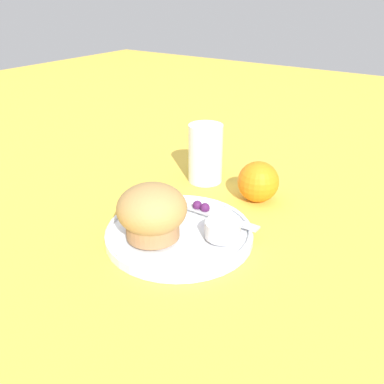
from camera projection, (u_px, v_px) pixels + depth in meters
ground_plane at (188, 235)px, 0.66m from camera, size 3.00×3.00×0.00m
plate at (179, 233)px, 0.64m from camera, size 0.22×0.22×0.02m
muffin at (152, 212)px, 0.60m from camera, size 0.10×0.10×0.08m
cream_ramekin at (222, 229)px, 0.61m from camera, size 0.05×0.05×0.02m
berry_pair at (201, 207)px, 0.68m from camera, size 0.03×0.02×0.02m
butter_knife at (203, 211)px, 0.68m from camera, size 0.19×0.02×0.00m
orange_fruit at (258, 182)px, 0.75m from camera, size 0.07×0.07×0.07m
juice_glass at (205, 153)px, 0.82m from camera, size 0.07×0.07×0.11m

